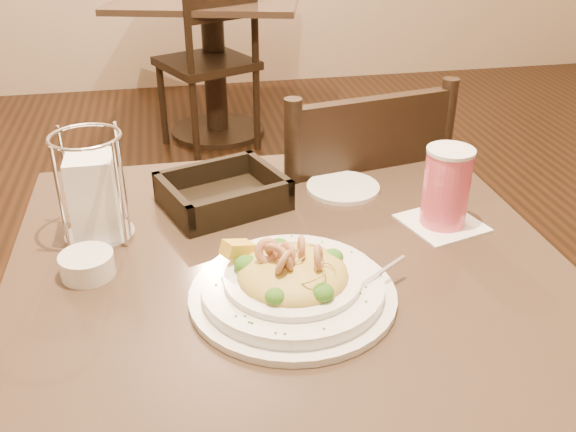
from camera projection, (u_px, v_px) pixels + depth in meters
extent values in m
cylinder|color=black|center=(290.00, 432.00, 1.22)|extent=(0.12, 0.12, 0.70)
cube|color=#4C3A2B|center=(290.00, 273.00, 1.04)|extent=(0.90, 0.90, 0.03)
cylinder|color=black|center=(218.00, 130.00, 3.62)|extent=(0.52, 0.52, 0.03)
cylinder|color=black|center=(215.00, 67.00, 3.44)|extent=(0.12, 0.12, 0.70)
cube|color=black|center=(330.00, 248.00, 1.67)|extent=(0.49, 0.49, 0.04)
cylinder|color=black|center=(356.00, 273.00, 1.99)|extent=(0.04, 0.04, 0.43)
cylinder|color=black|center=(246.00, 299.00, 1.87)|extent=(0.04, 0.04, 0.43)
cylinder|color=black|center=(418.00, 344.00, 1.69)|extent=(0.04, 0.04, 0.43)
cylinder|color=black|center=(292.00, 379.00, 1.57)|extent=(0.04, 0.04, 0.43)
cylinder|color=black|center=(439.00, 178.00, 1.46)|extent=(0.04, 0.04, 0.46)
cylinder|color=black|center=(293.00, 205.00, 1.34)|extent=(0.04, 0.04, 0.46)
cube|color=black|center=(372.00, 148.00, 1.35)|extent=(0.36, 0.10, 0.22)
cube|color=black|center=(206.00, 63.00, 3.24)|extent=(0.56, 0.56, 0.04)
cylinder|color=black|center=(222.00, 93.00, 3.57)|extent=(0.04, 0.04, 0.43)
cylinder|color=black|center=(163.00, 105.00, 3.39)|extent=(0.04, 0.04, 0.43)
cylinder|color=black|center=(257.00, 110.00, 3.31)|extent=(0.04, 0.04, 0.43)
cylinder|color=black|center=(195.00, 125.00, 3.13)|extent=(0.04, 0.04, 0.43)
cylinder|color=black|center=(254.00, 14.00, 3.08)|extent=(0.04, 0.04, 0.46)
cylinder|color=black|center=(188.00, 23.00, 2.90)|extent=(0.04, 0.04, 0.46)
cylinder|color=white|center=(293.00, 295.00, 0.96)|extent=(0.31, 0.31, 0.01)
cylinder|color=white|center=(293.00, 286.00, 0.95)|extent=(0.27, 0.27, 0.02)
cylinder|color=white|center=(293.00, 278.00, 0.94)|extent=(0.20, 0.20, 0.01)
ellipsoid|color=gold|center=(293.00, 275.00, 0.94)|extent=(0.16, 0.16, 0.06)
cube|color=gold|center=(238.00, 249.00, 0.97)|extent=(0.06, 0.05, 0.04)
cube|color=silver|center=(380.00, 273.00, 0.95)|extent=(0.10, 0.07, 0.01)
cube|color=silver|center=(339.00, 275.00, 0.94)|extent=(0.03, 0.03, 0.00)
torus|color=gold|center=(293.00, 266.00, 0.93)|extent=(0.03, 0.03, 0.02)
torus|color=gold|center=(293.00, 266.00, 0.93)|extent=(0.03, 0.03, 0.02)
torus|color=gold|center=(287.00, 266.00, 0.92)|extent=(0.04, 0.05, 0.03)
torus|color=gold|center=(267.00, 251.00, 0.97)|extent=(0.03, 0.03, 0.02)
torus|color=gold|center=(326.00, 272.00, 0.91)|extent=(0.04, 0.03, 0.02)
torus|color=gold|center=(291.00, 254.00, 0.93)|extent=(0.03, 0.03, 0.02)
torus|color=gold|center=(312.00, 277.00, 0.89)|extent=(0.06, 0.06, 0.03)
torus|color=gold|center=(298.00, 261.00, 0.94)|extent=(0.05, 0.05, 0.01)
torus|color=gold|center=(294.00, 258.00, 0.92)|extent=(0.05, 0.05, 0.02)
torus|color=gold|center=(305.00, 254.00, 0.96)|extent=(0.05, 0.05, 0.03)
torus|color=gold|center=(295.00, 274.00, 0.93)|extent=(0.04, 0.03, 0.02)
torus|color=gold|center=(291.00, 268.00, 0.93)|extent=(0.05, 0.05, 0.03)
torus|color=gold|center=(300.00, 267.00, 0.93)|extent=(0.06, 0.06, 0.02)
torus|color=gold|center=(292.00, 275.00, 0.91)|extent=(0.05, 0.05, 0.03)
torus|color=tan|center=(319.00, 258.00, 0.91)|extent=(0.03, 0.04, 0.04)
torus|color=tan|center=(268.00, 252.00, 0.92)|extent=(0.04, 0.03, 0.04)
torus|color=tan|center=(283.00, 263.00, 0.90)|extent=(0.04, 0.04, 0.04)
torus|color=tan|center=(287.00, 255.00, 0.91)|extent=(0.03, 0.04, 0.04)
torus|color=tan|center=(301.00, 249.00, 0.93)|extent=(0.02, 0.04, 0.04)
torus|color=tan|center=(285.00, 260.00, 0.90)|extent=(0.03, 0.04, 0.04)
torus|color=tan|center=(276.00, 253.00, 0.92)|extent=(0.05, 0.05, 0.04)
ellipsoid|color=#275C15|center=(333.00, 257.00, 0.96)|extent=(0.03, 0.03, 0.02)
ellipsoid|color=#275C15|center=(279.00, 246.00, 0.99)|extent=(0.03, 0.03, 0.02)
ellipsoid|color=#275C15|center=(246.00, 265.00, 0.95)|extent=(0.04, 0.04, 0.03)
ellipsoid|color=#275C15|center=(276.00, 296.00, 0.88)|extent=(0.03, 0.03, 0.02)
ellipsoid|color=#275C15|center=(322.00, 293.00, 0.88)|extent=(0.03, 0.03, 0.03)
cube|color=#266619|center=(236.00, 316.00, 0.87)|extent=(0.00, 0.00, 0.00)
cube|color=#266619|center=(352.00, 252.00, 1.01)|extent=(0.00, 0.00, 0.00)
cube|color=#266619|center=(216.00, 285.00, 0.93)|extent=(0.00, 0.00, 0.00)
cube|color=#266619|center=(322.00, 242.00, 1.04)|extent=(0.00, 0.00, 0.00)
cube|color=#266619|center=(366.00, 287.00, 0.93)|extent=(0.00, 0.00, 0.00)
cube|color=#266619|center=(275.00, 241.00, 1.04)|extent=(0.00, 0.00, 0.00)
cube|color=#266619|center=(366.00, 301.00, 0.90)|extent=(0.00, 0.00, 0.00)
cube|color=#266619|center=(324.00, 328.00, 0.84)|extent=(0.00, 0.00, 0.00)
cube|color=#266619|center=(252.00, 323.00, 0.85)|extent=(0.00, 0.00, 0.00)
cube|color=#266619|center=(292.00, 236.00, 1.06)|extent=(0.00, 0.00, 0.00)
cube|color=#266619|center=(245.00, 316.00, 0.87)|extent=(0.00, 0.00, 0.00)
cube|color=#266619|center=(285.00, 334.00, 0.83)|extent=(0.00, 0.00, 0.00)
cube|color=#266619|center=(276.00, 333.00, 0.84)|extent=(0.00, 0.00, 0.00)
cube|color=#266619|center=(360.00, 293.00, 0.91)|extent=(0.00, 0.00, 0.00)
cube|color=#266619|center=(289.00, 243.00, 1.04)|extent=(0.00, 0.00, 0.00)
cube|color=#266619|center=(249.00, 322.00, 0.86)|extent=(0.00, 0.00, 0.00)
cube|color=white|center=(442.00, 223.00, 1.16)|extent=(0.16, 0.16, 0.00)
cylinder|color=#F1556F|center=(446.00, 188.00, 1.12)|extent=(0.08, 0.08, 0.14)
cylinder|color=white|center=(451.00, 151.00, 1.09)|extent=(0.08, 0.08, 0.01)
cube|color=black|center=(223.00, 201.00, 1.22)|extent=(0.26, 0.24, 0.02)
cube|color=black|center=(269.00, 176.00, 1.25)|extent=(0.07, 0.17, 0.04)
cube|color=black|center=(173.00, 200.00, 1.16)|extent=(0.07, 0.17, 0.04)
cube|color=black|center=(205.00, 172.00, 1.26)|extent=(0.21, 0.08, 0.04)
cube|color=black|center=(242.00, 204.00, 1.14)|extent=(0.21, 0.08, 0.04)
cylinder|color=silver|center=(100.00, 234.00, 1.12)|extent=(0.12, 0.12, 0.01)
torus|color=silver|center=(84.00, 137.00, 1.03)|extent=(0.12, 0.12, 0.01)
cube|color=white|center=(94.00, 196.00, 1.08)|extent=(0.09, 0.09, 0.14)
cylinder|color=silver|center=(60.00, 200.00, 1.03)|extent=(0.01, 0.01, 0.18)
cylinder|color=silver|center=(120.00, 195.00, 1.04)|extent=(0.01, 0.01, 0.18)
cylinder|color=silver|center=(67.00, 176.00, 1.10)|extent=(0.01, 0.01, 0.18)
cylinder|color=silver|center=(121.00, 172.00, 1.12)|extent=(0.01, 0.01, 0.18)
cylinder|color=white|center=(343.00, 188.00, 1.28)|extent=(0.17, 0.17, 0.01)
cylinder|color=white|center=(87.00, 265.00, 1.00)|extent=(0.09, 0.09, 0.04)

